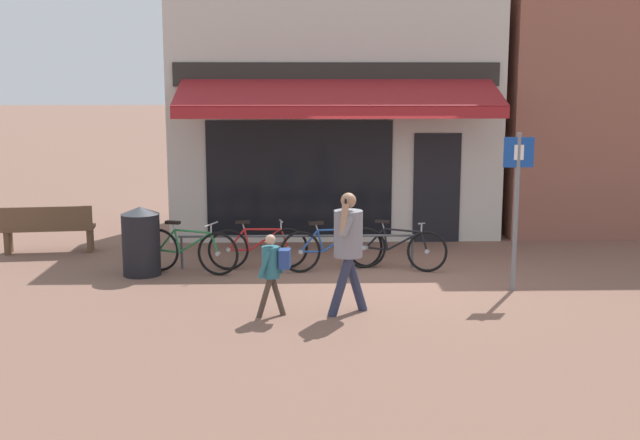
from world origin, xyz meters
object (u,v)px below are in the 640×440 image
Objects in this scene: bicycle_blue at (332,248)px; pedestrian_child at (273,265)px; litter_bin at (141,241)px; bicycle_green at (188,250)px; pedestrian_adult at (348,240)px; bicycle_red at (258,247)px; bicycle_black at (396,248)px; parking_sign at (517,195)px; park_bench at (48,228)px.

bicycle_blue is 1.55× the size of pedestrian_child.
bicycle_green is at bearing 7.99° from litter_bin.
bicycle_green is 1.02× the size of pedestrian_adult.
pedestrian_child reaches higher than bicycle_blue.
bicycle_black is at bearing -7.90° from bicycle_red.
bicycle_blue is 2.54m from pedestrian_adult.
bicycle_blue is 1.05× the size of bicycle_black.
parking_sign is (2.54, 1.09, 0.44)m from pedestrian_adult.
bicycle_black is at bearing -115.62° from pedestrian_adult.
park_bench is (-5.08, 1.44, 0.09)m from bicycle_blue.
bicycle_green is 2.35m from bicycle_blue.
bicycle_red is (1.12, 0.28, -0.02)m from bicycle_green.
parking_sign is 8.28m from park_bench.
bicycle_blue is 0.74× the size of parking_sign.
park_bench reaches higher than bicycle_blue.
bicycle_green is at bearing -36.56° from park_bench.
bicycle_blue is 1.06× the size of park_bench.
park_bench reaches higher than bicycle_green.
litter_bin is at bearing 168.97° from parking_sign.
pedestrian_adult reaches higher than park_bench.
pedestrian_adult is at bearing -102.47° from bicycle_blue.
bicycle_blue is at bearing -92.10° from pedestrian_adult.
bicycle_blue is at bearing -157.40° from bicycle_black.
pedestrian_adult reaches higher than bicycle_black.
bicycle_black is 0.70× the size of parking_sign.
bicycle_red is at bearing 11.56° from litter_bin.
pedestrian_adult is at bearing -156.75° from parking_sign.
litter_bin is 0.68× the size of park_bench.
pedestrian_adult reaches higher than bicycle_blue.
bicycle_red is at bearing 31.36° from bicycle_green.
parking_sign is at bearing -26.96° from bicycle_red.
litter_bin reaches higher than bicycle_green.
bicycle_black is (3.42, 0.20, -0.02)m from bicycle_green.
pedestrian_child is 3.82m from parking_sign.
park_bench is (-7.73, 2.81, -0.98)m from parking_sign.
pedestrian_child is at bearing 1.89° from pedestrian_adult.
pedestrian_adult is at bearing -34.70° from litter_bin.
parking_sign is at bearing -26.35° from park_bench.
bicycle_red is 4.30m from parking_sign.
pedestrian_adult is (0.11, -2.45, 0.64)m from bicycle_blue.
pedestrian_adult reaches higher than bicycle_green.
park_bench is (-2.00, 1.69, -0.10)m from litter_bin.
bicycle_red is 2.74m from pedestrian_child.
bicycle_black is (1.07, 0.05, -0.01)m from bicycle_blue.
bicycle_red is 1.90m from litter_bin.
bicycle_red is 1.02× the size of park_bench.
bicycle_red is 2.30m from bicycle_black.
litter_bin is at bearing -154.48° from bicycle_green.
bicycle_green is 1.51× the size of pedestrian_child.
bicycle_black is at bearing 20.80° from bicycle_green.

